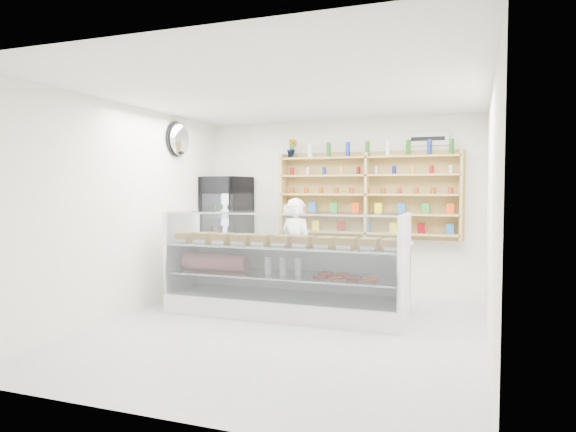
% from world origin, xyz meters
% --- Properties ---
extents(room, '(5.00, 5.00, 5.00)m').
position_xyz_m(room, '(0.00, 0.00, 1.40)').
color(room, silver).
rests_on(room, ground).
extents(display_counter, '(3.19, 0.95, 1.39)m').
position_xyz_m(display_counter, '(-0.28, 0.74, 0.37)').
color(display_counter, white).
rests_on(display_counter, floor).
extents(shop_worker, '(0.65, 0.53, 1.55)m').
position_xyz_m(shop_worker, '(-0.46, 1.74, 0.77)').
color(shop_worker, white).
rests_on(shop_worker, floor).
extents(drinks_cooler, '(0.76, 0.74, 1.89)m').
position_xyz_m(drinks_cooler, '(-1.85, 2.13, 0.95)').
color(drinks_cooler, black).
rests_on(drinks_cooler, floor).
extents(wall_shelving, '(2.84, 0.28, 1.33)m').
position_xyz_m(wall_shelving, '(0.50, 2.34, 1.59)').
color(wall_shelving, tan).
rests_on(wall_shelving, back_wall).
extents(potted_plant, '(0.18, 0.16, 0.31)m').
position_xyz_m(potted_plant, '(-0.75, 2.34, 2.35)').
color(potted_plant, '#1E6626').
rests_on(potted_plant, wall_shelving).
extents(security_mirror, '(0.15, 0.50, 0.50)m').
position_xyz_m(security_mirror, '(-2.17, 1.20, 2.45)').
color(security_mirror, silver).
rests_on(security_mirror, left_wall).
extents(wall_sign, '(0.62, 0.03, 0.20)m').
position_xyz_m(wall_sign, '(1.40, 2.47, 2.45)').
color(wall_sign, white).
rests_on(wall_sign, back_wall).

